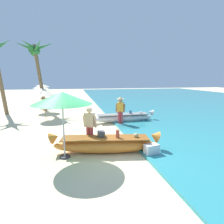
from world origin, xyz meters
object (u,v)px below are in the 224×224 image
boat_orange_foreground (105,144)px  cooler_box (151,150)px  patio_umbrella_large (62,98)px  palm_tree_leaning_seaward (36,54)px  boat_white_midground (123,118)px  person_vendor_hatted (120,109)px  person_tourist_customer (90,125)px

boat_orange_foreground → cooler_box: 1.67m
patio_umbrella_large → palm_tree_leaning_seaward: palm_tree_leaning_seaward is taller
boat_white_midground → cooler_box: bearing=-94.0°
boat_white_midground → patio_umbrella_large: bearing=-125.7°
person_vendor_hatted → cooler_box: person_vendor_hatted is taller
cooler_box → person_vendor_hatted: bearing=79.4°
patio_umbrella_large → cooler_box: 3.55m
cooler_box → patio_umbrella_large: bearing=160.1°
person_vendor_hatted → person_tourist_customer: size_ratio=1.01×
boat_orange_foreground → cooler_box: size_ratio=8.30×
person_tourist_customer → person_vendor_hatted: bearing=58.1°
boat_white_midground → cooler_box: size_ratio=8.27×
boat_orange_foreground → person_vendor_hatted: bearing=67.7°
boat_orange_foreground → boat_white_midground: 4.89m
patio_umbrella_large → palm_tree_leaning_seaward: size_ratio=0.41×
patio_umbrella_large → cooler_box: size_ratio=4.64×
boat_white_midground → palm_tree_leaning_seaward: size_ratio=0.72×
boat_white_midground → person_tourist_customer: 4.74m
palm_tree_leaning_seaward → boat_white_midground: bearing=-42.5°
palm_tree_leaning_seaward → person_vendor_hatted: bearing=-47.7°
person_vendor_hatted → patio_umbrella_large: bearing=-127.2°
boat_orange_foreground → person_vendor_hatted: 4.18m
palm_tree_leaning_seaward → boat_orange_foreground: bearing=-68.6°
person_vendor_hatted → patio_umbrella_large: 5.10m
boat_orange_foreground → cooler_box: boat_orange_foreground is taller
person_vendor_hatted → person_tourist_customer: 3.94m
patio_umbrella_large → palm_tree_leaning_seaward: bearing=103.5°
boat_orange_foreground → person_tourist_customer: 0.94m
person_vendor_hatted → boat_orange_foreground: bearing=-112.3°
boat_orange_foreground → person_tourist_customer: size_ratio=2.46×
boat_orange_foreground → boat_white_midground: boat_orange_foreground is taller
person_vendor_hatted → cooler_box: size_ratio=3.39×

